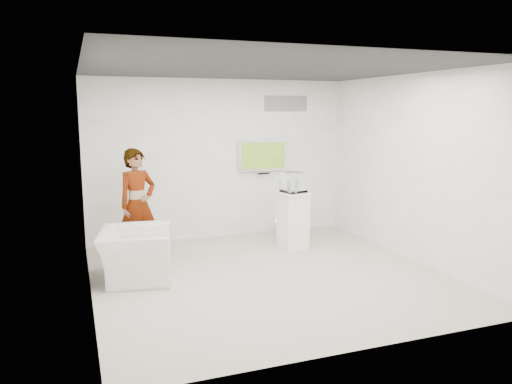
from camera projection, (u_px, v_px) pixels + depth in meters
room at (269, 175)px, 7.16m from camera, size 5.01×5.01×3.00m
tv at (263, 156)px, 9.71m from camera, size 1.00×0.08×0.60m
logo_decal at (286, 104)px, 9.75m from camera, size 0.90×0.02×0.30m
person at (138, 204)px, 8.13m from camera, size 0.79×0.68×1.82m
armchair at (135, 254)px, 7.20m from camera, size 1.18×1.29×0.73m
pedestal at (293, 220)px, 8.84m from camera, size 0.53×0.53×1.00m
floor_uplight at (277, 226)px, 9.93m from camera, size 0.22×0.22×0.27m
vitrine at (293, 182)px, 8.73m from camera, size 0.43×0.43×0.35m
console at (293, 186)px, 8.74m from camera, size 0.09×0.16×0.21m
wii_remote at (144, 158)px, 8.29m from camera, size 0.13×0.12×0.04m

